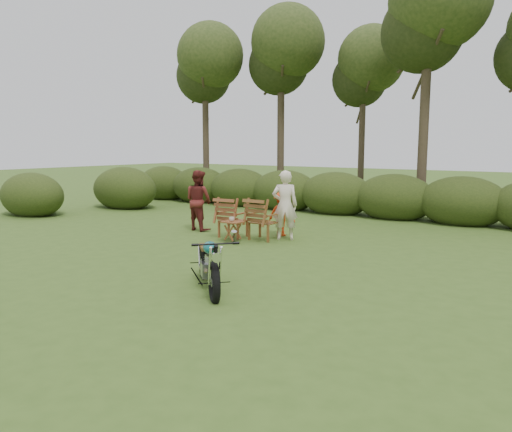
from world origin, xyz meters
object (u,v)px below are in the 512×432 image
Objects in this scene: cup at (232,219)px; adult_a at (285,240)px; side_table at (233,232)px; adult_b at (199,230)px; child at (281,236)px; motorcycle at (209,288)px; lawn_chair_right at (264,240)px; lawn_chair_left at (233,237)px.

adult_a reaches higher than cup.
side_table is 1.99m from adult_b.
cup is 0.07× the size of adult_a.
child reaches higher than side_table.
lawn_chair_right is (-1.56, 3.91, 0.00)m from motorcycle.
lawn_chair_left is at bearing 126.70° from side_table.
adult_b is (-2.61, -0.15, 0.00)m from adult_a.
lawn_chair_left is at bearing -11.72° from adult_a.
adult_b reaches higher than child.
adult_a is 2.61m from adult_b.
lawn_chair_left is 0.62× the size of adult_b.
child is at bearing 71.42° from side_table.
side_table is 0.45× the size of child.
lawn_chair_left is 1.23m from child.
cup is (-0.03, 0.00, 0.30)m from side_table.
side_table is at bearing 65.22° from child.
lawn_chair_left is 0.59× the size of adult_a.
motorcycle is 4.85m from child.
adult_b reaches higher than side_table.
lawn_chair_right is 0.91× the size of child.
side_table is 0.30m from cup.
lawn_chair_right is 1.02× the size of lawn_chair_left.
child is (0.06, 0.71, 0.00)m from lawn_chair_right.
motorcycle is 3.82m from cup.
motorcycle reaches higher than lawn_chair_left.
adult_a reaches higher than child.
lawn_chair_right is 0.50m from adult_a.
cup is at bearing 160.94° from adult_b.
child is (2.26, 0.57, 0.00)m from adult_b.
lawn_chair_right is at bearing 4.04° from adult_a.
lawn_chair_left is 0.73m from side_table.
motorcycle is at bearing 111.84° from lawn_chair_right.
motorcycle is at bearing -58.50° from side_table.
adult_a is 0.55m from child.
lawn_chair_right reaches higher than lawn_chair_left.
child is at bearing -142.06° from lawn_chair_left.
side_table is at bearing 164.25° from motorcycle.
cup is (-1.99, 3.21, 0.55)m from motorcycle.
adult_a is at bearing 123.50° from child.
motorcycle is at bearing 139.21° from adult_b.
adult_b is at bearing 154.87° from side_table.
lawn_chair_left is at bearing 10.30° from lawn_chair_right.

